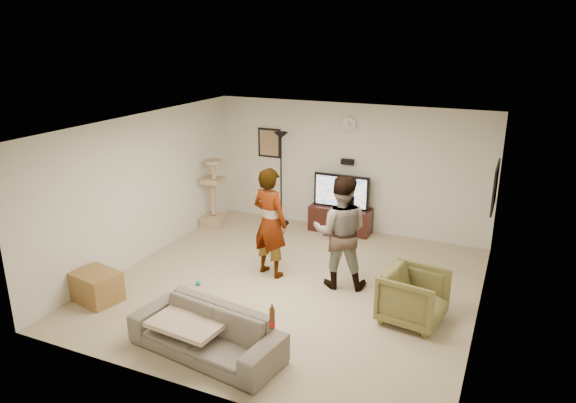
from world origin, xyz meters
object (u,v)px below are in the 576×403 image
at_px(floor_lamp, 281,179).
at_px(person_left, 270,222).
at_px(cat_tree, 213,192).
at_px(tv, 341,191).
at_px(side_table, 96,286).
at_px(armchair, 413,297).
at_px(beer_bottle, 272,318).
at_px(tv_stand, 341,219).
at_px(person_right, 341,232).
at_px(sofa, 206,332).

height_order(floor_lamp, person_left, floor_lamp).
xyz_separation_m(cat_tree, person_left, (2.06, -1.58, 0.20)).
xyz_separation_m(tv, side_table, (-2.36, -4.13, -0.61)).
relative_size(cat_tree, person_left, 0.78).
relative_size(floor_lamp, armchair, 2.34).
relative_size(armchair, side_table, 1.21).
xyz_separation_m(beer_bottle, side_table, (-3.10, 0.47, -0.47)).
bearing_deg(tv_stand, floor_lamp, -177.07).
xyz_separation_m(cat_tree, person_right, (3.21, -1.49, 0.19)).
height_order(floor_lamp, person_right, floor_lamp).
bearing_deg(cat_tree, person_right, -24.91).
relative_size(tv, beer_bottle, 4.41).
xyz_separation_m(floor_lamp, sofa, (1.10, -4.54, -0.66)).
distance_m(tv, cat_tree, 2.59).
bearing_deg(armchair, tv_stand, 43.68).
distance_m(person_right, sofa, 2.64).
distance_m(tv_stand, person_left, 2.41).
relative_size(floor_lamp, side_table, 2.83).
bearing_deg(tv, tv_stand, 0.00).
distance_m(person_right, beer_bottle, 2.42).
height_order(tv_stand, beer_bottle, beer_bottle).
bearing_deg(tv_stand, beer_bottle, -80.89).
relative_size(tv, side_table, 1.65).
bearing_deg(person_left, cat_tree, -21.76).
xyz_separation_m(tv_stand, tv, (0.00, 0.00, 0.58)).
distance_m(person_right, side_table, 3.70).
distance_m(person_left, person_right, 1.15).
height_order(tv_stand, sofa, sofa).
bearing_deg(tv_stand, sofa, -92.00).
bearing_deg(side_table, cat_tree, 92.17).
height_order(beer_bottle, side_table, beer_bottle).
height_order(person_right, beer_bottle, person_right).
distance_m(tv, beer_bottle, 4.66).
xyz_separation_m(person_right, sofa, (-0.89, -2.41, -0.60)).
relative_size(person_left, sofa, 0.91).
relative_size(floor_lamp, person_right, 1.07).
relative_size(tv, sofa, 0.56).
xyz_separation_m(floor_lamp, beer_bottle, (2.00, -4.54, -0.25)).
xyz_separation_m(tv, cat_tree, (-2.49, -0.70, -0.14)).
bearing_deg(sofa, person_left, 104.56).
relative_size(tv_stand, tv, 1.10).
relative_size(person_left, side_table, 2.67).
distance_m(person_left, beer_bottle, 2.60).
bearing_deg(tv, armchair, -54.76).
distance_m(tv, floor_lamp, 1.27).
height_order(tv_stand, side_table, tv_stand).
xyz_separation_m(person_right, armchair, (1.26, -0.62, -0.51)).
height_order(tv_stand, tv, tv).
bearing_deg(armchair, floor_lamp, 58.17).
xyz_separation_m(tv, armchair, (1.99, -2.82, -0.46)).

